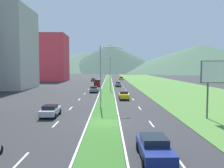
{
  "coord_description": "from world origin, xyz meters",
  "views": [
    {
      "loc": [
        0.62,
        -24.96,
        5.95
      ],
      "look_at": [
        1.18,
        25.06,
        2.51
      ],
      "focal_mm": 37.34,
      "sensor_mm": 36.0,
      "label": 1
    }
  ],
  "objects_px": {
    "street_lamp_near": "(103,72)",
    "car_7": "(118,84)",
    "car_0": "(124,95)",
    "car_3": "(94,89)",
    "pickup_truck_0": "(97,83)",
    "car_5": "(93,80)",
    "billboard_roadside": "(224,75)",
    "car_6": "(154,147)",
    "street_lamp_mid": "(109,71)",
    "car_1": "(121,78)",
    "car_2": "(50,110)"
  },
  "relations": [
    {
      "from": "street_lamp_mid",
      "to": "car_1",
      "type": "bearing_deg",
      "value": 83.83
    },
    {
      "from": "car_2",
      "to": "car_7",
      "type": "distance_m",
      "value": 47.46
    },
    {
      "from": "billboard_roadside",
      "to": "car_1",
      "type": "relative_size",
      "value": 1.69
    },
    {
      "from": "car_2",
      "to": "car_7",
      "type": "bearing_deg",
      "value": -12.25
    },
    {
      "from": "street_lamp_near",
      "to": "car_0",
      "type": "distance_m",
      "value": 11.19
    },
    {
      "from": "street_lamp_mid",
      "to": "car_3",
      "type": "relative_size",
      "value": 2.15
    },
    {
      "from": "street_lamp_mid",
      "to": "car_0",
      "type": "xyz_separation_m",
      "value": [
        2.81,
        -17.55,
        -4.37
      ]
    },
    {
      "from": "car_3",
      "to": "street_lamp_near",
      "type": "bearing_deg",
      "value": -172.65
    },
    {
      "from": "car_0",
      "to": "car_6",
      "type": "height_order",
      "value": "car_0"
    },
    {
      "from": "street_lamp_near",
      "to": "billboard_roadside",
      "type": "height_order",
      "value": "street_lamp_near"
    },
    {
      "from": "car_5",
      "to": "car_1",
      "type": "bearing_deg",
      "value": -44.3
    },
    {
      "from": "billboard_roadside",
      "to": "street_lamp_near",
      "type": "bearing_deg",
      "value": 151.11
    },
    {
      "from": "car_0",
      "to": "car_7",
      "type": "bearing_deg",
      "value": 179.86
    },
    {
      "from": "car_0",
      "to": "billboard_roadside",
      "type": "bearing_deg",
      "value": 31.16
    },
    {
      "from": "car_1",
      "to": "pickup_truck_0",
      "type": "xyz_separation_m",
      "value": [
        -9.94,
        -41.69,
        0.23
      ]
    },
    {
      "from": "car_1",
      "to": "car_6",
      "type": "height_order",
      "value": "car_1"
    },
    {
      "from": "car_5",
      "to": "car_6",
      "type": "relative_size",
      "value": 1.01
    },
    {
      "from": "street_lamp_mid",
      "to": "car_5",
      "type": "height_order",
      "value": "street_lamp_mid"
    },
    {
      "from": "car_2",
      "to": "car_6",
      "type": "height_order",
      "value": "car_6"
    },
    {
      "from": "pickup_truck_0",
      "to": "street_lamp_near",
      "type": "bearing_deg",
      "value": -175.81
    },
    {
      "from": "car_7",
      "to": "car_5",
      "type": "bearing_deg",
      "value": -161.21
    },
    {
      "from": "car_2",
      "to": "street_lamp_near",
      "type": "bearing_deg",
      "value": -45.69
    },
    {
      "from": "car_2",
      "to": "pickup_truck_0",
      "type": "distance_m",
      "value": 47.65
    },
    {
      "from": "pickup_truck_0",
      "to": "street_lamp_mid",
      "type": "bearing_deg",
      "value": -164.76
    },
    {
      "from": "billboard_roadside",
      "to": "car_5",
      "type": "xyz_separation_m",
      "value": [
        -20.39,
        77.38,
        -4.44
      ]
    },
    {
      "from": "street_lamp_mid",
      "to": "car_2",
      "type": "height_order",
      "value": "street_lamp_mid"
    },
    {
      "from": "street_lamp_near",
      "to": "car_5",
      "type": "distance_m",
      "value": 70.0
    },
    {
      "from": "street_lamp_near",
      "to": "car_3",
      "type": "relative_size",
      "value": 2.22
    },
    {
      "from": "car_1",
      "to": "car_5",
      "type": "distance_m",
      "value": 18.83
    },
    {
      "from": "street_lamp_near",
      "to": "car_7",
      "type": "distance_m",
      "value": 40.64
    },
    {
      "from": "street_lamp_mid",
      "to": "car_0",
      "type": "distance_m",
      "value": 18.3
    },
    {
      "from": "street_lamp_mid",
      "to": "car_5",
      "type": "relative_size",
      "value": 1.87
    },
    {
      "from": "street_lamp_near",
      "to": "car_3",
      "type": "bearing_deg",
      "value": 97.35
    },
    {
      "from": "street_lamp_near",
      "to": "car_7",
      "type": "relative_size",
      "value": 1.93
    },
    {
      "from": "pickup_truck_0",
      "to": "billboard_roadside",
      "type": "bearing_deg",
      "value": -160.74
    },
    {
      "from": "car_5",
      "to": "car_0",
      "type": "bearing_deg",
      "value": -170.62
    },
    {
      "from": "billboard_roadside",
      "to": "car_5",
      "type": "height_order",
      "value": "billboard_roadside"
    },
    {
      "from": "billboard_roadside",
      "to": "street_lamp_mid",
      "type": "bearing_deg",
      "value": 110.85
    },
    {
      "from": "street_lamp_near",
      "to": "pickup_truck_0",
      "type": "distance_m",
      "value": 41.7
    },
    {
      "from": "street_lamp_near",
      "to": "car_1",
      "type": "distance_m",
      "value": 83.46
    },
    {
      "from": "pickup_truck_0",
      "to": "car_0",
      "type": "bearing_deg",
      "value": -168.11
    },
    {
      "from": "street_lamp_near",
      "to": "pickup_truck_0",
      "type": "xyz_separation_m",
      "value": [
        -3.03,
        41.36,
        -4.38
      ]
    },
    {
      "from": "car_0",
      "to": "car_7",
      "type": "height_order",
      "value": "car_0"
    },
    {
      "from": "pickup_truck_0",
      "to": "car_1",
      "type": "bearing_deg",
      "value": -13.41
    },
    {
      "from": "car_5",
      "to": "car_3",
      "type": "bearing_deg",
      "value": -175.91
    },
    {
      "from": "car_5",
      "to": "pickup_truck_0",
      "type": "distance_m",
      "value": 28.39
    },
    {
      "from": "billboard_roadside",
      "to": "car_7",
      "type": "bearing_deg",
      "value": 102.23
    },
    {
      "from": "street_lamp_mid",
      "to": "car_0",
      "type": "relative_size",
      "value": 2.07
    },
    {
      "from": "car_3",
      "to": "car_7",
      "type": "height_order",
      "value": "car_3"
    },
    {
      "from": "car_3",
      "to": "car_7",
      "type": "xyz_separation_m",
      "value": [
        6.59,
        18.13,
        -0.01
      ]
    }
  ]
}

